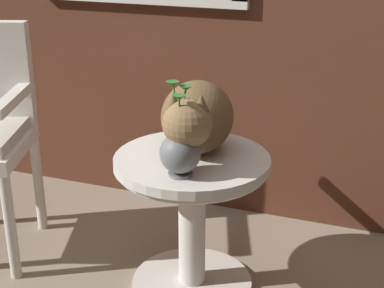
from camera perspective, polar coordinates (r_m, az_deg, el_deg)
name	(u,v)px	position (r m, az deg, el deg)	size (l,w,h in m)	color
ground_plane	(131,287)	(2.39, -6.02, -13.74)	(6.00, 6.00, 0.00)	gray
wicker_side_table	(192,202)	(2.19, 0.00, -5.68)	(0.57, 0.57, 0.56)	silver
cat	(196,118)	(2.09, 0.40, 2.58)	(0.32, 0.65, 0.28)	brown
pewter_vase_with_ivy	(180,148)	(1.93, -1.18, -0.39)	(0.14, 0.14, 0.31)	slate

